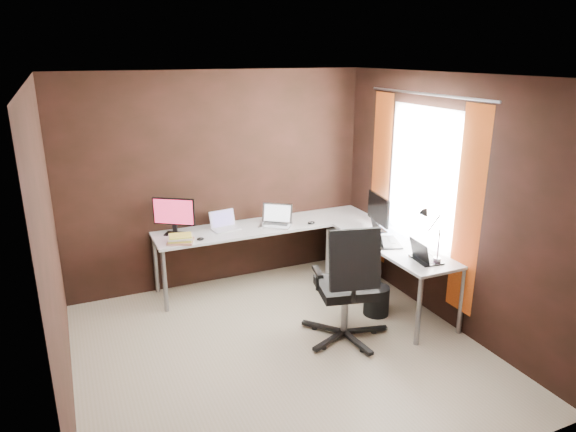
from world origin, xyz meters
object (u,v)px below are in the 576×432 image
(monitor_left, at_px, (174,214))
(laptop_silver, at_px, (276,221))
(monitor_right, at_px, (379,211))
(laptop_black_big, at_px, (382,238))
(desk_lamp, at_px, (430,229))
(drawer_pedestal, at_px, (351,256))
(laptop_black_small, at_px, (424,256))
(wastebasket, at_px, (376,300))
(book_stack, at_px, (180,239))
(office_chair, at_px, (346,306))
(laptop_white, at_px, (224,225))

(monitor_left, xyz_separation_m, laptop_silver, (1.16, -0.17, -0.18))
(monitor_right, height_order, laptop_silver, monitor_right)
(laptop_black_big, height_order, desk_lamp, desk_lamp)
(laptop_black_big, bearing_deg, laptop_silver, 57.58)
(drawer_pedestal, distance_m, laptop_black_big, 0.88)
(laptop_black_small, bearing_deg, wastebasket, 36.86)
(laptop_silver, height_order, laptop_black_big, laptop_black_big)
(monitor_left, relative_size, book_stack, 1.27)
(monitor_left, bearing_deg, drawer_pedestal, 20.71)
(drawer_pedestal, xyz_separation_m, book_stack, (-2.03, 0.17, 0.47))
(drawer_pedestal, height_order, desk_lamp, desk_lamp)
(monitor_left, relative_size, laptop_silver, 0.95)
(monitor_left, xyz_separation_m, office_chair, (1.26, -1.66, -0.62))
(monitor_left, relative_size, office_chair, 0.35)
(monitor_left, height_order, laptop_black_small, monitor_left)
(drawer_pedestal, bearing_deg, wastebasket, -103.06)
(monitor_left, distance_m, book_stack, 0.36)
(laptop_black_big, relative_size, book_stack, 1.40)
(monitor_left, xyz_separation_m, laptop_white, (0.56, -0.05, -0.19))
(drawer_pedestal, bearing_deg, office_chair, -122.59)
(office_chair, xyz_separation_m, wastebasket, (0.55, 0.30, -0.19))
(book_stack, height_order, desk_lamp, desk_lamp)
(laptop_black_big, distance_m, laptop_black_small, 0.58)
(monitor_left, height_order, desk_lamp, desk_lamp)
(laptop_black_big, height_order, office_chair, office_chair)
(laptop_silver, distance_m, book_stack, 1.17)
(drawer_pedestal, relative_size, laptop_black_big, 1.31)
(laptop_black_small, bearing_deg, monitor_right, 1.52)
(laptop_silver, xyz_separation_m, desk_lamp, (0.91, -1.64, 0.29))
(drawer_pedestal, height_order, laptop_black_big, laptop_black_big)
(book_stack, bearing_deg, desk_lamp, -36.03)
(laptop_black_small, bearing_deg, laptop_white, 47.50)
(laptop_black_big, bearing_deg, desk_lamp, -149.74)
(monitor_left, bearing_deg, monitor_right, 12.27)
(drawer_pedestal, bearing_deg, laptop_black_small, -88.52)
(laptop_black_small, height_order, wastebasket, laptop_black_small)
(desk_lamp, height_order, wastebasket, desk_lamp)
(drawer_pedestal, height_order, laptop_silver, laptop_silver)
(laptop_silver, bearing_deg, book_stack, -137.15)
(laptop_silver, distance_m, laptop_black_big, 1.30)
(book_stack, height_order, wastebasket, book_stack)
(monitor_right, distance_m, laptop_black_small, 0.95)
(laptop_black_big, bearing_deg, laptop_white, 70.53)
(monitor_right, bearing_deg, laptop_black_small, -175.63)
(book_stack, bearing_deg, monitor_left, 88.85)
(drawer_pedestal, distance_m, monitor_right, 0.78)
(laptop_black_big, height_order, book_stack, laptop_black_big)
(monitor_right, bearing_deg, monitor_left, 77.80)
(laptop_silver, height_order, wastebasket, laptop_silver)
(monitor_right, xyz_separation_m, laptop_black_small, (-0.08, -0.93, -0.19))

